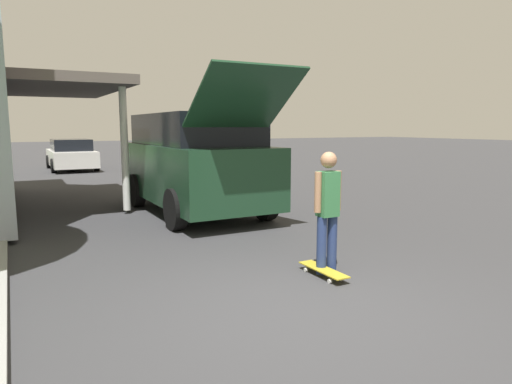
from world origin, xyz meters
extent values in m
plane|color=#333335|center=(0.00, 0.00, 0.00)|extent=(120.00, 120.00, 0.00)
cube|color=#5B514C|center=(-1.44, 8.19, 2.88)|extent=(2.60, 5.35, 0.20)
cylinder|color=silver|center=(-0.34, 6.28, 1.43)|extent=(0.16, 0.16, 2.70)
cube|color=#193823|center=(1.06, 5.64, 0.92)|extent=(2.02, 4.70, 1.22)
cube|color=black|center=(1.06, 5.75, 1.87)|extent=(1.86, 3.66, 0.67)
cylinder|color=black|center=(0.09, 7.09, 0.40)|extent=(0.24, 0.79, 0.79)
cylinder|color=black|center=(2.04, 7.09, 0.40)|extent=(0.24, 0.79, 0.79)
cylinder|color=black|center=(0.09, 4.18, 0.40)|extent=(0.24, 0.79, 0.79)
cylinder|color=black|center=(2.04, 4.18, 0.40)|extent=(0.24, 0.79, 0.79)
cube|color=#193823|center=(1.06, 3.24, 2.42)|extent=(1.78, 1.42, 1.01)
cube|color=silver|center=(-0.13, 18.08, 0.53)|extent=(1.77, 4.19, 0.68)
cube|color=black|center=(-0.13, 17.97, 1.12)|extent=(1.56, 2.18, 0.50)
cylinder|color=black|center=(-0.99, 19.34, 0.30)|extent=(0.20, 0.60, 0.60)
cylinder|color=black|center=(0.72, 19.34, 0.30)|extent=(0.20, 0.60, 0.60)
cylinder|color=black|center=(-0.99, 16.82, 0.30)|extent=(0.20, 0.60, 0.60)
cylinder|color=black|center=(0.72, 16.82, 0.30)|extent=(0.20, 0.60, 0.60)
cylinder|color=navy|center=(0.96, 0.79, 0.38)|extent=(0.13, 0.13, 0.77)
cylinder|color=navy|center=(1.13, 0.79, 0.38)|extent=(0.13, 0.13, 0.77)
cube|color=#337042|center=(1.04, 0.79, 1.06)|extent=(0.25, 0.20, 0.59)
sphere|color=#9E7051|center=(1.04, 0.79, 1.51)|extent=(0.21, 0.21, 0.21)
cylinder|color=#9E7051|center=(0.88, 0.79, 1.10)|extent=(0.09, 0.09, 0.52)
cylinder|color=#9E7051|center=(1.20, 0.79, 1.10)|extent=(0.09, 0.09, 0.52)
cube|color=#A89323|center=(0.92, 0.69, 0.09)|extent=(0.21, 0.84, 0.02)
cylinder|color=silver|center=(0.83, 0.95, 0.03)|extent=(0.03, 0.06, 0.06)
cylinder|color=silver|center=(1.02, 0.95, 0.03)|extent=(0.03, 0.06, 0.06)
cylinder|color=silver|center=(0.83, 0.43, 0.03)|extent=(0.03, 0.06, 0.06)
cylinder|color=silver|center=(1.02, 0.43, 0.03)|extent=(0.03, 0.06, 0.06)
camera|label=1|loc=(-2.57, -3.92, 1.94)|focal=32.00mm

